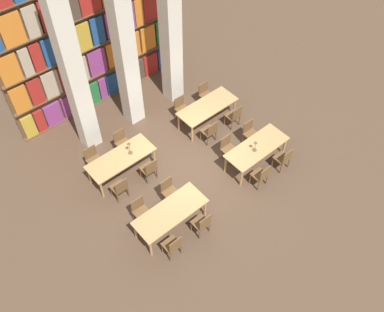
{
  "coord_description": "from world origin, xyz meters",
  "views": [
    {
      "loc": [
        -5.28,
        -6.25,
        10.37
      ],
      "look_at": [
        0.0,
        -0.12,
        0.66
      ],
      "focal_mm": 40.0,
      "sensor_mm": 36.0,
      "label": 1
    }
  ],
  "objects_px": {
    "chair_4": "(261,175)",
    "reading_table_3": "(207,108)",
    "chair_8": "(120,188)",
    "chair_0": "(173,245)",
    "pillar_right": "(170,21)",
    "chair_12": "(210,131)",
    "desk_lamp_0": "(255,144)",
    "chair_11": "(122,142)",
    "chair_5": "(228,148)",
    "chair_15": "(205,94)",
    "chair_14": "(234,116)",
    "desk_lamp_1": "(129,146)",
    "chair_1": "(140,210)",
    "chair_2": "(202,223)",
    "chair_3": "(169,191)",
    "chair_6": "(284,158)",
    "chair_10": "(149,169)",
    "pillar_center": "(124,43)",
    "reading_table_1": "(257,148)",
    "reading_table_0": "(170,213)",
    "pillar_left": "(71,68)",
    "reading_table_2": "(121,159)",
    "chair_9": "(93,159)",
    "chair_13": "(182,108)"
  },
  "relations": [
    {
      "from": "pillar_right",
      "to": "chair_2",
      "type": "xyz_separation_m",
      "value": [
        -2.93,
        -4.85,
        -2.53
      ]
    },
    {
      "from": "chair_8",
      "to": "chair_0",
      "type": "bearing_deg",
      "value": -90.23
    },
    {
      "from": "pillar_center",
      "to": "chair_14",
      "type": "distance_m",
      "value": 4.22
    },
    {
      "from": "pillar_right",
      "to": "chair_14",
      "type": "bearing_deg",
      "value": -77.38
    },
    {
      "from": "pillar_right",
      "to": "reading_table_0",
      "type": "distance_m",
      "value": 5.88
    },
    {
      "from": "chair_0",
      "to": "pillar_right",
      "type": "bearing_deg",
      "value": 50.93
    },
    {
      "from": "chair_8",
      "to": "chair_13",
      "type": "bearing_deg",
      "value": 21.74
    },
    {
      "from": "pillar_right",
      "to": "chair_12",
      "type": "relative_size",
      "value": 6.89
    },
    {
      "from": "pillar_left",
      "to": "pillar_right",
      "type": "distance_m",
      "value": 3.43
    },
    {
      "from": "reading_table_2",
      "to": "chair_11",
      "type": "xyz_separation_m",
      "value": [
        0.5,
        0.7,
        -0.19
      ]
    },
    {
      "from": "reading_table_0",
      "to": "reading_table_2",
      "type": "distance_m",
      "value": 2.4
    },
    {
      "from": "chair_2",
      "to": "chair_12",
      "type": "distance_m",
      "value": 3.38
    },
    {
      "from": "chair_8",
      "to": "chair_11",
      "type": "relative_size",
      "value": 1.0
    },
    {
      "from": "pillar_right",
      "to": "reading_table_2",
      "type": "height_order",
      "value": "pillar_right"
    },
    {
      "from": "reading_table_2",
      "to": "reading_table_3",
      "type": "xyz_separation_m",
      "value": [
        3.39,
        -0.04,
        0.0
      ]
    },
    {
      "from": "chair_1",
      "to": "chair_11",
      "type": "xyz_separation_m",
      "value": [
        1.05,
        2.4,
        0.0
      ]
    },
    {
      "from": "chair_12",
      "to": "desk_lamp_0",
      "type": "bearing_deg",
      "value": -79.37
    },
    {
      "from": "pillar_right",
      "to": "chair_8",
      "type": "relative_size",
      "value": 6.89
    },
    {
      "from": "chair_0",
      "to": "chair_4",
      "type": "height_order",
      "value": "same"
    },
    {
      "from": "chair_0",
      "to": "chair_14",
      "type": "xyz_separation_m",
      "value": [
        4.5,
        2.36,
        0.0
      ]
    },
    {
      "from": "chair_12",
      "to": "chair_13",
      "type": "xyz_separation_m",
      "value": [
        0.0,
        1.4,
        0.0
      ]
    },
    {
      "from": "chair_6",
      "to": "desk_lamp_0",
      "type": "height_order",
      "value": "desk_lamp_0"
    },
    {
      "from": "chair_8",
      "to": "chair_9",
      "type": "height_order",
      "value": "same"
    },
    {
      "from": "pillar_left",
      "to": "chair_14",
      "type": "bearing_deg",
      "value": -31.97
    },
    {
      "from": "chair_3",
      "to": "chair_4",
      "type": "relative_size",
      "value": 1.0
    },
    {
      "from": "chair_11",
      "to": "chair_12",
      "type": "distance_m",
      "value": 2.78
    },
    {
      "from": "desk_lamp_1",
      "to": "reading_table_3",
      "type": "relative_size",
      "value": 0.23
    },
    {
      "from": "pillar_center",
      "to": "chair_10",
      "type": "relative_size",
      "value": 6.89
    },
    {
      "from": "pillar_center",
      "to": "desk_lamp_0",
      "type": "height_order",
      "value": "pillar_center"
    },
    {
      "from": "chair_11",
      "to": "chair_8",
      "type": "bearing_deg",
      "value": 53.35
    },
    {
      "from": "pillar_center",
      "to": "chair_9",
      "type": "relative_size",
      "value": 6.89
    },
    {
      "from": "chair_3",
      "to": "chair_12",
      "type": "distance_m",
      "value": 2.61
    },
    {
      "from": "desk_lamp_0",
      "to": "chair_14",
      "type": "xyz_separation_m",
      "value": [
        0.76,
        1.62,
        -0.52
      ]
    },
    {
      "from": "pillar_left",
      "to": "chair_1",
      "type": "height_order",
      "value": "pillar_left"
    },
    {
      "from": "pillar_center",
      "to": "chair_11",
      "type": "relative_size",
      "value": 6.89
    },
    {
      "from": "reading_table_1",
      "to": "chair_1",
      "type": "bearing_deg",
      "value": 171.02
    },
    {
      "from": "chair_1",
      "to": "chair_5",
      "type": "relative_size",
      "value": 1.0
    },
    {
      "from": "chair_14",
      "to": "desk_lamp_0",
      "type": "bearing_deg",
      "value": -115.21
    },
    {
      "from": "chair_5",
      "to": "chair_15",
      "type": "relative_size",
      "value": 1.0
    },
    {
      "from": "reading_table_0",
      "to": "reading_table_3",
      "type": "bearing_deg",
      "value": 34.39
    },
    {
      "from": "reading_table_0",
      "to": "chair_9",
      "type": "xyz_separation_m",
      "value": [
        -0.49,
        3.1,
        -0.19
      ]
    },
    {
      "from": "pillar_left",
      "to": "chair_12",
      "type": "xyz_separation_m",
      "value": [
        2.92,
        -2.49,
        -2.53
      ]
    },
    {
      "from": "chair_3",
      "to": "chair_6",
      "type": "xyz_separation_m",
      "value": [
        3.35,
        -1.32,
        0.0
      ]
    },
    {
      "from": "reading_table_2",
      "to": "chair_12",
      "type": "height_order",
      "value": "chair_12"
    },
    {
      "from": "chair_10",
      "to": "chair_12",
      "type": "xyz_separation_m",
      "value": [
        2.37,
        -0.04,
        0.0
      ]
    },
    {
      "from": "chair_2",
      "to": "pillar_right",
      "type": "bearing_deg",
      "value": 58.84
    },
    {
      "from": "chair_4",
      "to": "reading_table_3",
      "type": "bearing_deg",
      "value": 79.19
    },
    {
      "from": "pillar_left",
      "to": "chair_5",
      "type": "bearing_deg",
      "value": -49.49
    },
    {
      "from": "chair_4",
      "to": "chair_6",
      "type": "height_order",
      "value": "same"
    },
    {
      "from": "pillar_right",
      "to": "reading_table_0",
      "type": "xyz_separation_m",
      "value": [
        -3.44,
        -4.15,
        -2.34
      ]
    }
  ]
}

